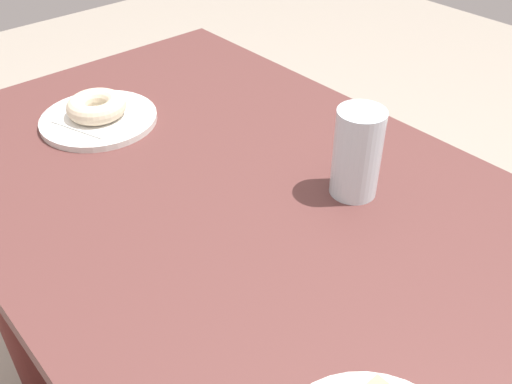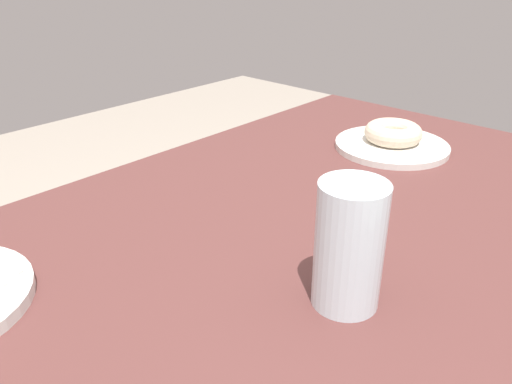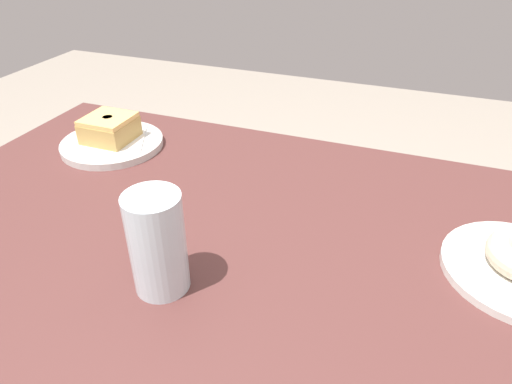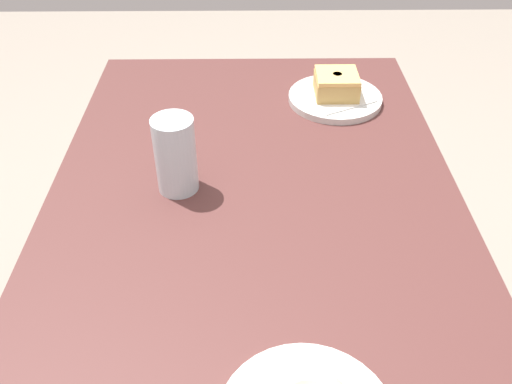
% 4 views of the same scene
% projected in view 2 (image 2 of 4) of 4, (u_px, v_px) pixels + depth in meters
% --- Properties ---
extents(table, '(1.22, 0.73, 0.76)m').
position_uv_depth(table, '(293.00, 299.00, 0.74)').
color(table, '#562F2C').
rests_on(table, ground_plane).
extents(plate_sugar_ring, '(0.21, 0.21, 0.01)m').
position_uv_depth(plate_sugar_ring, '(392.00, 146.00, 0.96)').
color(plate_sugar_ring, silver).
rests_on(plate_sugar_ring, table).
extents(napkin_sugar_ring, '(0.15, 0.15, 0.00)m').
position_uv_depth(napkin_sugar_ring, '(392.00, 142.00, 0.95)').
color(napkin_sugar_ring, white).
rests_on(napkin_sugar_ring, plate_sugar_ring).
extents(donut_sugar_ring, '(0.11, 0.11, 0.03)m').
position_uv_depth(donut_sugar_ring, '(393.00, 133.00, 0.94)').
color(donut_sugar_ring, beige).
rests_on(donut_sugar_ring, napkin_sugar_ring).
extents(water_glass, '(0.07, 0.07, 0.14)m').
position_uv_depth(water_glass, '(349.00, 246.00, 0.52)').
color(water_glass, silver).
rests_on(water_glass, table).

